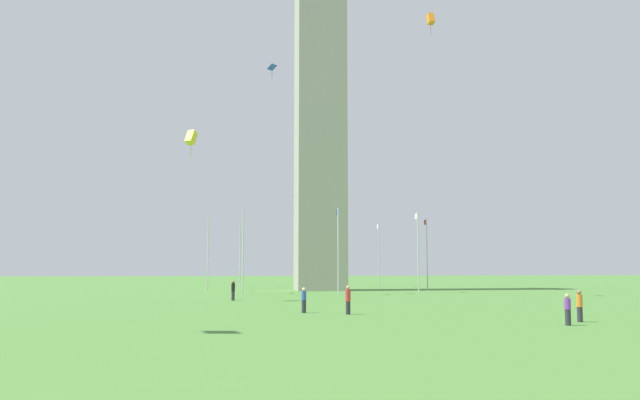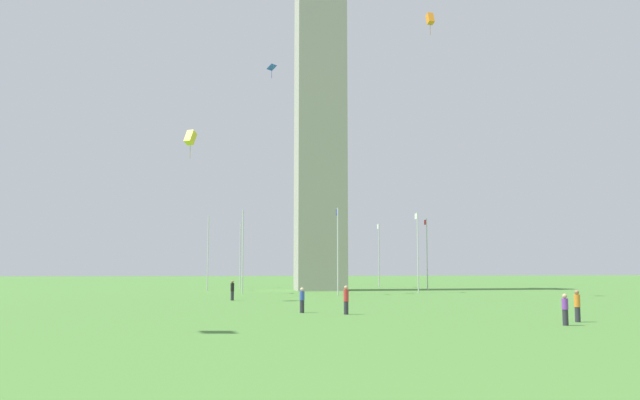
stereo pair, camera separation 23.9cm
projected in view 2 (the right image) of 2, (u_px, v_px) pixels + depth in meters
ground_plane at (320, 290)px, 82.05m from camera, size 260.00×260.00×0.00m
obelisk_monument at (320, 74)px, 84.86m from camera, size 6.10×6.10×55.46m
flagpole_n at (307, 253)px, 96.33m from camera, size 1.12×0.14×9.15m
flagpole_ne at (240, 252)px, 91.00m from camera, size 1.12×0.14×9.15m
flagpole_e at (208, 250)px, 80.75m from camera, size 1.12×0.14×9.15m
flagpole_se at (243, 248)px, 71.59m from camera, size 1.12×0.14×9.15m
flagpole_s at (338, 247)px, 68.89m from camera, size 1.12×0.14×9.15m
flagpole_sw at (418, 249)px, 74.22m from camera, size 1.12×0.14×9.15m
flagpole_w at (427, 251)px, 84.47m from camera, size 1.12×0.14×9.15m
flagpole_nw at (379, 252)px, 93.63m from camera, size 1.12×0.14×9.15m
person_blue_shirt at (302, 300)px, 42.10m from camera, size 0.32×0.32×1.61m
person_black_shirt at (232, 290)px, 57.51m from camera, size 0.32×0.32×1.75m
person_orange_shirt at (577, 306)px, 35.10m from camera, size 0.32×0.32×1.70m
person_red_shirt at (346, 300)px, 40.72m from camera, size 0.32×0.32×1.78m
person_purple_shirt at (565, 310)px, 33.08m from camera, size 0.32×0.32×1.59m
kite_blue_diamond at (272, 68)px, 72.59m from camera, size 1.19×1.19×1.52m
kite_yellow_box at (190, 138)px, 56.62m from camera, size 1.29×1.13×2.49m
kite_orange_box at (430, 19)px, 66.11m from camera, size 1.01×0.73×2.31m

